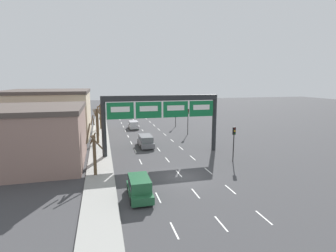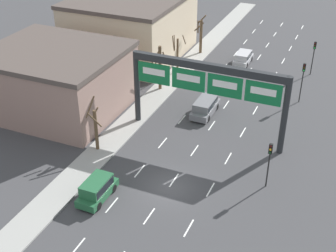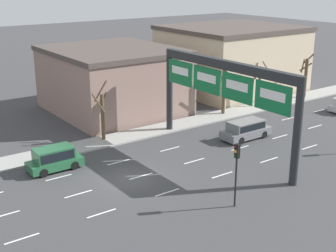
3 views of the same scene
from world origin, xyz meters
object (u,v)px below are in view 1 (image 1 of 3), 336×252
at_px(suv_green, 139,187).
at_px(tree_bare_second, 94,152).
at_px(suv_grey, 146,140).
at_px(tree_bare_third, 98,121).
at_px(tree_bare_closest, 97,125).
at_px(sign_gantry, 162,110).
at_px(suv_silver, 133,124).
at_px(tree_bare_furthest, 100,116).
at_px(traffic_light_far_end, 234,137).
at_px(traffic_light_near_gantry, 188,116).
at_px(traffic_light_mid_block, 176,112).

distance_m(suv_green, tree_bare_second, 7.29).
distance_m(suv_grey, tree_bare_third, 11.10).
xyz_separation_m(tree_bare_closest, tree_bare_third, (0.10, 5.17, -0.19)).
distance_m(suv_green, tree_bare_closest, 20.61).
height_order(sign_gantry, suv_green, sign_gantry).
relative_size(suv_silver, tree_bare_closest, 0.75).
xyz_separation_m(suv_green, tree_bare_furthest, (-3.09, 32.74, 1.74)).
distance_m(suv_green, suv_silver, 31.92).
height_order(traffic_light_far_end, tree_bare_third, tree_bare_third).
bearing_deg(tree_bare_third, traffic_light_far_end, -49.58).
relative_size(suv_grey, traffic_light_far_end, 1.13).
bearing_deg(tree_bare_closest, traffic_light_near_gantry, 12.08).
relative_size(traffic_light_mid_block, traffic_light_far_end, 1.02).
distance_m(sign_gantry, tree_bare_closest, 11.71).
xyz_separation_m(tree_bare_second, tree_bare_third, (0.20, 19.28, 0.19)).
distance_m(traffic_light_far_end, tree_bare_third, 24.19).
bearing_deg(traffic_light_near_gantry, suv_green, -117.16).
relative_size(tree_bare_closest, tree_bare_third, 1.01).
xyz_separation_m(suv_grey, traffic_light_far_end, (8.92, -9.80, 2.10)).
distance_m(suv_green, tree_bare_third, 25.67).
distance_m(sign_gantry, suv_silver, 19.91).
distance_m(tree_bare_second, tree_bare_furthest, 26.65).
bearing_deg(suv_green, suv_silver, 84.06).
height_order(suv_silver, tree_bare_closest, tree_bare_closest).
bearing_deg(traffic_light_far_end, tree_bare_second, -176.90).
relative_size(sign_gantry, tree_bare_second, 2.96).
bearing_deg(suv_green, tree_bare_furthest, 95.39).
bearing_deg(tree_bare_closest, traffic_light_far_end, -40.02).
distance_m(suv_grey, traffic_light_far_end, 13.42).
bearing_deg(traffic_light_near_gantry, traffic_light_far_end, -89.53).
relative_size(traffic_light_near_gantry, tree_bare_second, 0.89).
bearing_deg(tree_bare_furthest, traffic_light_near_gantry, -31.18).
xyz_separation_m(suv_grey, traffic_light_near_gantry, (8.79, 6.80, 2.37)).
distance_m(sign_gantry, traffic_light_far_end, 9.68).
bearing_deg(sign_gantry, traffic_light_far_end, -36.84).
bearing_deg(tree_bare_third, tree_bare_second, -90.60).
height_order(sign_gantry, traffic_light_mid_block, sign_gantry).
distance_m(traffic_light_near_gantry, tree_bare_furthest, 17.75).
bearing_deg(suv_silver, traffic_light_far_end, -70.21).
bearing_deg(tree_bare_second, sign_gantry, 37.19).
height_order(sign_gantry, traffic_light_far_end, sign_gantry).
distance_m(suv_grey, traffic_light_mid_block, 17.41).
xyz_separation_m(suv_silver, tree_bare_furthest, (-6.39, 0.99, 1.87)).
distance_m(traffic_light_mid_block, tree_bare_closest, 19.38).
bearing_deg(tree_bare_closest, suv_grey, -26.69).
height_order(traffic_light_mid_block, tree_bare_closest, tree_bare_closest).
bearing_deg(traffic_light_mid_block, traffic_light_near_gantry, -90.10).
bearing_deg(suv_green, suv_grey, 78.86).
bearing_deg(sign_gantry, traffic_light_near_gantry, 56.57).
bearing_deg(tree_bare_closest, sign_gantry, -42.63).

